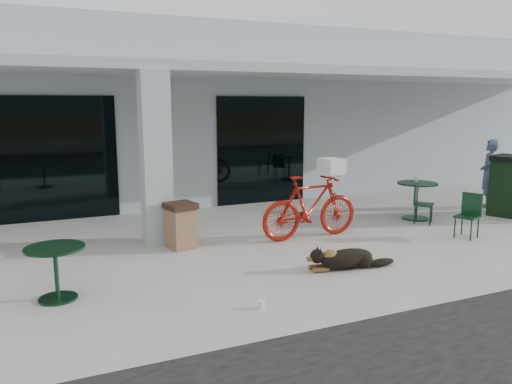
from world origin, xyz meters
name	(u,v)px	position (x,y,z in m)	size (l,w,h in m)	color
ground	(288,270)	(0.00, 0.00, 0.00)	(80.00, 80.00, 0.00)	#B9B7AF
building	(159,112)	(0.00, 8.50, 2.25)	(22.00, 7.00, 4.50)	#A6B2BC
storefront_glass_left	(50,159)	(-3.20, 4.98, 1.35)	(2.80, 0.06, 2.70)	black
storefront_glass_right	(262,150)	(1.80, 4.98, 1.35)	(2.40, 0.06, 2.70)	black
column	(156,159)	(-1.50, 2.30, 1.56)	(0.50, 0.50, 3.12)	#A6B2BC
overhang	(211,71)	(0.00, 3.60, 3.21)	(22.00, 2.80, 0.18)	#A6B2BC
bicycle	(310,207)	(1.23, 1.47, 0.61)	(0.57, 2.03, 1.22)	#A1180D
laundry_basket	(331,166)	(1.68, 1.48, 1.36)	(0.48, 0.36, 0.29)	white
dog	(347,257)	(0.87, -0.32, 0.18)	(1.07, 0.36, 0.36)	black
cup_near_dog	(261,304)	(-0.98, -1.18, 0.05)	(0.08, 0.08, 0.10)	white
cafe_table_near	(56,273)	(-3.32, 0.16, 0.36)	(0.77, 0.77, 0.72)	#12361E
cafe_table_far	(416,201)	(4.16, 1.89, 0.41)	(0.87, 0.87, 0.82)	#12361E
cafe_chair_far_a	(424,204)	(4.02, 1.50, 0.43)	(0.39, 0.42, 0.86)	#12361E
cafe_chair_far_b	(467,216)	(3.97, 0.27, 0.43)	(0.39, 0.42, 0.85)	#12361E
person	(489,174)	(6.64, 2.20, 0.84)	(0.61, 0.40, 1.68)	#445873
cup_on_table	(416,179)	(4.26, 2.04, 0.87)	(0.07, 0.07, 0.10)	white
trash_receptacle	(181,225)	(-1.20, 1.80, 0.41)	(0.48, 0.48, 0.82)	brown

